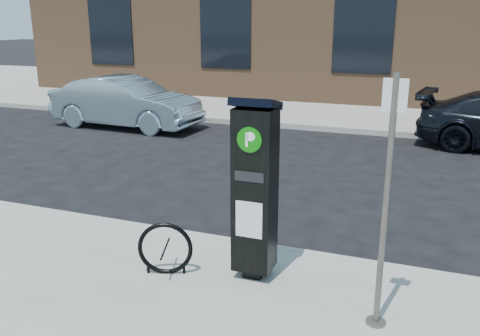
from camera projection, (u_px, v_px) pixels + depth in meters
The scene contains 8 objects.
ground at pixel (228, 249), 6.98m from camera, with size 120.00×120.00×0.00m, color black.
sidewalk_far at pixel (366, 99), 19.50m from camera, with size 60.00×12.00×0.15m, color gray.
curb_near at pixel (227, 244), 6.94m from camera, with size 60.00×0.12×0.16m, color #9E9B93.
curb_far at pixel (337, 130), 14.14m from camera, with size 60.00×0.12×0.16m, color #9E9B93.
parking_kiosk at pixel (255, 188), 5.65m from camera, with size 0.48×0.43×2.11m.
sign_pole at pixel (385, 208), 4.66m from camera, with size 0.22×0.20×2.44m.
bike_rack at pixel (165, 249), 5.90m from camera, with size 0.63×0.26×0.65m.
car_silver at pixel (126, 102), 14.64m from camera, with size 1.54×4.42×1.46m, color #8DA6B4.
Camera 1 is at (2.44, -5.90, 3.03)m, focal length 38.00 mm.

